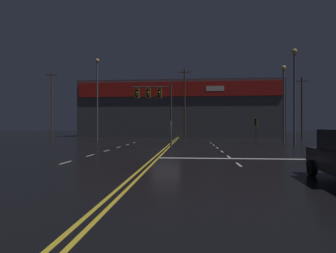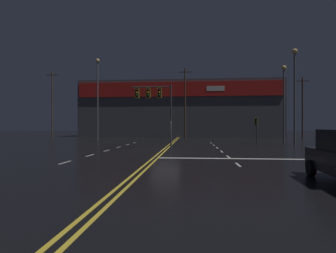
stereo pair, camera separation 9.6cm
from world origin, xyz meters
TOP-DOWN VIEW (x-y plane):
  - ground_plane at (0.00, 0.00)m, footprint 200.00×200.00m
  - road_markings at (0.85, -1.15)m, footprint 13.97×60.00m
  - traffic_signal_median at (-1.16, 1.14)m, footprint 3.77×0.36m
  - traffic_signal_corner_northeast at (10.35, 10.30)m, footprint 0.42×0.36m
  - streetlight_near_left at (12.86, 4.90)m, footprint 0.56×0.56m
  - streetlight_median_approach at (13.19, 8.96)m, footprint 0.56×0.56m
  - streetlight_far_left at (-10.91, 13.13)m, footprint 0.56×0.56m
  - building_backdrop at (0.00, 30.08)m, footprint 38.38×10.23m
  - utility_pole_row at (-1.31, 23.21)m, footprint 46.50×0.26m

SIDE VIEW (x-z plane):
  - ground_plane at x=0.00m, z-range 0.00..0.00m
  - road_markings at x=0.85m, z-range 0.00..0.01m
  - traffic_signal_corner_northeast at x=10.35m, z-range 0.73..3.88m
  - traffic_signal_median at x=-1.16m, z-range 1.68..7.62m
  - building_backdrop at x=0.00m, z-range 0.02..10.79m
  - streetlight_median_approach at x=13.19m, z-range 1.29..10.50m
  - utility_pole_row at x=-1.31m, z-range -0.09..12.11m
  - streetlight_near_left at x=12.86m, z-range 1.33..11.32m
  - streetlight_far_left at x=-10.91m, z-range 1.40..13.03m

